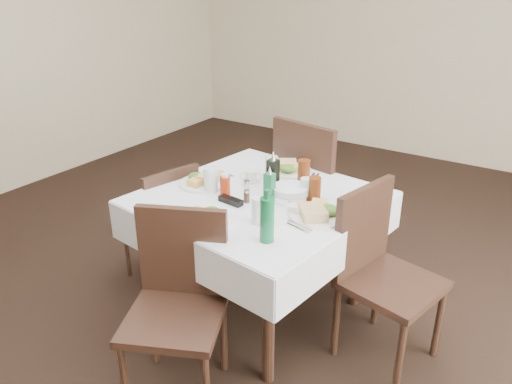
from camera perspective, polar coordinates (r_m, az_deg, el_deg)
ground_plane at (r=3.10m, az=-0.74°, el=-14.39°), size 7.00×7.00×0.00m
room_shell at (r=2.44m, az=-0.96°, el=19.03°), size 6.04×7.04×2.80m
dining_table at (r=2.84m, az=0.32°, el=-2.13°), size 1.32×1.32×0.76m
chair_north at (r=3.44m, az=6.50°, el=1.03°), size 0.58×0.58×1.04m
chair_south at (r=2.43m, az=-8.82°, el=-11.33°), size 0.58×0.58×0.92m
chair_east at (r=2.68m, az=13.80°, el=-7.98°), size 0.53×0.53×0.94m
chair_west at (r=3.25m, az=-10.27°, el=-2.98°), size 0.47×0.47×0.83m
meal_north at (r=3.15m, az=3.79°, el=2.73°), size 0.27×0.27×0.06m
meal_south at (r=2.52m, az=-5.67°, el=-2.91°), size 0.27×0.27×0.06m
meal_east at (r=2.58m, az=7.12°, el=-2.32°), size 0.30×0.30×0.07m
meal_west at (r=2.97m, az=-6.05°, el=1.36°), size 0.28×0.28×0.06m
side_plate_a at (r=3.07m, az=-0.25°, el=1.89°), size 0.18×0.18×0.01m
side_plate_b at (r=2.52m, az=1.81°, el=-3.31°), size 0.16×0.16×0.01m
water_n at (r=3.01m, az=1.79°, el=2.75°), size 0.08×0.08×0.14m
water_s at (r=2.48m, az=0.34°, el=-2.09°), size 0.07×0.07×0.14m
water_e at (r=2.76m, az=5.75°, el=0.37°), size 0.07×0.07×0.12m
water_w at (r=2.85m, az=-5.19°, el=1.41°), size 0.08×0.08×0.14m
iced_tea_a at (r=2.94m, az=5.48°, el=2.22°), size 0.07×0.07×0.15m
iced_tea_b at (r=2.73m, az=6.73°, el=0.31°), size 0.07×0.07×0.14m
bread_basket at (r=2.76m, az=3.92°, el=-0.11°), size 0.22×0.22×0.07m
oil_cruet_dark at (r=2.84m, az=1.95°, el=2.08°), size 0.06×0.06×0.24m
oil_cruet_green at (r=2.71m, az=1.55°, el=0.67°), size 0.05×0.05×0.21m
ketchup_bottle at (r=2.81m, az=-3.56°, el=0.85°), size 0.06×0.06×0.12m
salt_shaker at (r=2.83m, az=-1.07°, el=0.65°), size 0.03×0.03×0.08m
pepper_shaker at (r=2.71m, az=-1.08°, el=-0.49°), size 0.03×0.03×0.07m
coffee_mug at (r=2.95m, az=-0.54°, el=1.64°), size 0.12×0.12×0.09m
sunglasses at (r=2.71m, az=-2.90°, el=-0.99°), size 0.15×0.06×0.03m
green_bottle at (r=2.29m, az=1.27°, el=-3.08°), size 0.07×0.07×0.26m
sugar_caddy at (r=2.59m, az=4.75°, el=-2.06°), size 0.11×0.07×0.05m
cutlery_n at (r=3.05m, az=6.50°, el=1.53°), size 0.08×0.18×0.01m
cutlery_s at (r=2.55m, az=-7.15°, el=-3.19°), size 0.10×0.20×0.01m
cutlery_e at (r=2.47m, az=4.77°, el=-3.96°), size 0.17×0.08×0.01m
cutlery_w at (r=3.11m, az=-3.77°, el=2.08°), size 0.16×0.07×0.01m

